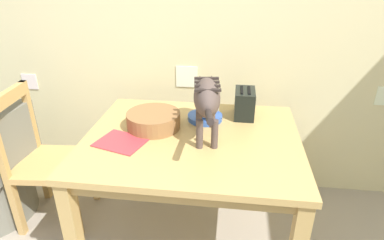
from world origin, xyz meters
The scene contains 10 objects.
wall_rear centered at (0.00, 1.95, 1.25)m, with size 4.69×0.11×2.50m.
dining_table centered at (-0.02, 1.25, 0.65)m, with size 1.18×0.98×0.74m.
cat centered at (0.06, 1.29, 0.96)m, with size 0.18×0.68×0.32m.
saucer_bowl centered at (0.03, 1.48, 0.75)m, with size 0.21×0.21×0.03m, color #3058B4.
coffee_mug centered at (0.04, 1.48, 0.81)m, with size 0.13×0.08×0.09m.
magazine centered at (-0.38, 1.13, 0.74)m, with size 0.25×0.21×0.01m, color #D3363E.
book_stack centered at (-0.29, 1.36, 0.76)m, with size 0.21×0.14×0.05m.
wicker_basket centered at (-0.25, 1.33, 0.79)m, with size 0.31×0.31×0.09m.
toaster centered at (0.27, 1.56, 0.82)m, with size 0.12×0.20×0.18m.
wooden_chair_near centered at (-0.99, 1.34, 0.45)m, with size 0.45×0.45×0.92m.
Camera 1 is at (0.19, -0.34, 1.60)m, focal length 30.76 mm.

